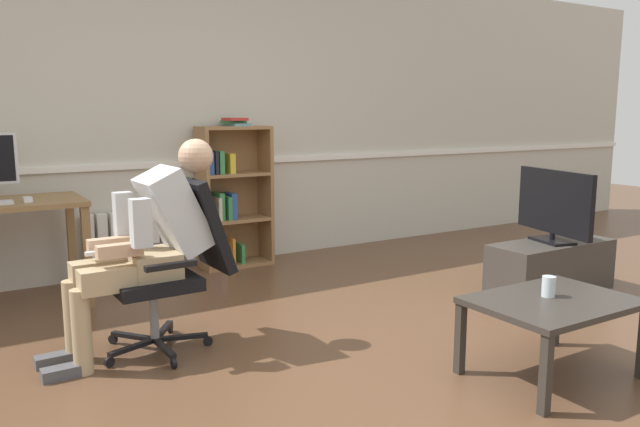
{
  "coord_description": "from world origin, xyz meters",
  "views": [
    {
      "loc": [
        -1.97,
        -2.59,
        1.36
      ],
      "look_at": [
        0.15,
        0.85,
        0.7
      ],
      "focal_mm": 34.8,
      "sensor_mm": 36.0,
      "label": 1
    }
  ],
  "objects_px": {
    "bookshelf": "(230,197)",
    "person_seated": "(146,241)",
    "computer_mouse": "(28,199)",
    "radiator": "(129,244)",
    "tv_stand": "(550,267)",
    "office_chair": "(176,258)",
    "tv_screen": "(554,205)",
    "coffee_table": "(553,308)",
    "drinking_glass": "(549,286)"
  },
  "relations": [
    {
      "from": "bookshelf",
      "to": "drinking_glass",
      "type": "xyz_separation_m",
      "value": [
        0.47,
        -3.01,
        -0.15
      ]
    },
    {
      "from": "bookshelf",
      "to": "coffee_table",
      "type": "distance_m",
      "value": 3.09
    },
    {
      "from": "computer_mouse",
      "to": "radiator",
      "type": "distance_m",
      "value": 1.07
    },
    {
      "from": "bookshelf",
      "to": "office_chair",
      "type": "distance_m",
      "value": 1.94
    },
    {
      "from": "office_chair",
      "to": "tv_stand",
      "type": "relative_size",
      "value": 0.96
    },
    {
      "from": "tv_screen",
      "to": "coffee_table",
      "type": "height_order",
      "value": "tv_screen"
    },
    {
      "from": "computer_mouse",
      "to": "tv_stand",
      "type": "relative_size",
      "value": 0.1
    },
    {
      "from": "person_seated",
      "to": "drinking_glass",
      "type": "xyz_separation_m",
      "value": [
        1.69,
        -1.38,
        -0.18
      ]
    },
    {
      "from": "tv_stand",
      "to": "tv_screen",
      "type": "distance_m",
      "value": 0.48
    },
    {
      "from": "coffee_table",
      "to": "tv_stand",
      "type": "bearing_deg",
      "value": 38.29
    },
    {
      "from": "tv_stand",
      "to": "person_seated",
      "type": "bearing_deg",
      "value": 172.21
    },
    {
      "from": "radiator",
      "to": "coffee_table",
      "type": "relative_size",
      "value": 0.86
    },
    {
      "from": "person_seated",
      "to": "bookshelf",
      "type": "bearing_deg",
      "value": 141.73
    },
    {
      "from": "person_seated",
      "to": "coffee_table",
      "type": "height_order",
      "value": "person_seated"
    },
    {
      "from": "radiator",
      "to": "tv_stand",
      "type": "bearing_deg",
      "value": -39.1
    },
    {
      "from": "office_chair",
      "to": "drinking_glass",
      "type": "xyz_separation_m",
      "value": [
        1.52,
        -1.38,
        -0.06
      ]
    },
    {
      "from": "office_chair",
      "to": "tv_screen",
      "type": "relative_size",
      "value": 1.26
    },
    {
      "from": "drinking_glass",
      "to": "office_chair",
      "type": "bearing_deg",
      "value": 137.75
    },
    {
      "from": "computer_mouse",
      "to": "person_seated",
      "type": "xyz_separation_m",
      "value": [
        0.46,
        -1.22,
        -0.12
      ]
    },
    {
      "from": "tv_stand",
      "to": "drinking_glass",
      "type": "xyz_separation_m",
      "value": [
        -1.27,
        -0.97,
        0.28
      ]
    },
    {
      "from": "person_seated",
      "to": "tv_screen",
      "type": "bearing_deg",
      "value": 80.65
    },
    {
      "from": "coffee_table",
      "to": "drinking_glass",
      "type": "distance_m",
      "value": 0.11
    },
    {
      "from": "tv_stand",
      "to": "tv_screen",
      "type": "height_order",
      "value": "tv_screen"
    },
    {
      "from": "tv_screen",
      "to": "drinking_glass",
      "type": "xyz_separation_m",
      "value": [
        -1.28,
        -0.97,
        -0.2
      ]
    },
    {
      "from": "office_chair",
      "to": "drinking_glass",
      "type": "relative_size",
      "value": 9.14
    },
    {
      "from": "office_chair",
      "to": "coffee_table",
      "type": "bearing_deg",
      "value": 45.14
    },
    {
      "from": "bookshelf",
      "to": "person_seated",
      "type": "xyz_separation_m",
      "value": [
        -1.22,
        -1.63,
        0.03
      ]
    },
    {
      "from": "radiator",
      "to": "coffee_table",
      "type": "bearing_deg",
      "value": -66.92
    },
    {
      "from": "person_seated",
      "to": "tv_stand",
      "type": "relative_size",
      "value": 1.18
    },
    {
      "from": "radiator",
      "to": "tv_screen",
      "type": "height_order",
      "value": "tv_screen"
    },
    {
      "from": "person_seated",
      "to": "office_chair",
      "type": "bearing_deg",
      "value": 90.0
    },
    {
      "from": "person_seated",
      "to": "coffee_table",
      "type": "distance_m",
      "value": 2.22
    },
    {
      "from": "computer_mouse",
      "to": "tv_screen",
      "type": "height_order",
      "value": "tv_screen"
    },
    {
      "from": "bookshelf",
      "to": "tv_stand",
      "type": "distance_m",
      "value": 2.71
    },
    {
      "from": "person_seated",
      "to": "tv_stand",
      "type": "distance_m",
      "value": 3.02
    },
    {
      "from": "bookshelf",
      "to": "radiator",
      "type": "distance_m",
      "value": 0.95
    },
    {
      "from": "office_chair",
      "to": "person_seated",
      "type": "height_order",
      "value": "person_seated"
    },
    {
      "from": "tv_screen",
      "to": "drinking_glass",
      "type": "height_order",
      "value": "tv_screen"
    },
    {
      "from": "bookshelf",
      "to": "tv_stand",
      "type": "xyz_separation_m",
      "value": [
        1.75,
        -2.03,
        -0.42
      ]
    },
    {
      "from": "radiator",
      "to": "person_seated",
      "type": "height_order",
      "value": "person_seated"
    },
    {
      "from": "coffee_table",
      "to": "computer_mouse",
      "type": "bearing_deg",
      "value": 128.98
    },
    {
      "from": "radiator",
      "to": "drinking_glass",
      "type": "xyz_separation_m",
      "value": [
        1.35,
        -3.1,
        0.19
      ]
    },
    {
      "from": "computer_mouse",
      "to": "office_chair",
      "type": "height_order",
      "value": "office_chair"
    },
    {
      "from": "person_seated",
      "to": "tv_stand",
      "type": "bearing_deg",
      "value": 80.65
    },
    {
      "from": "radiator",
      "to": "office_chair",
      "type": "xyz_separation_m",
      "value": [
        -0.17,
        -1.72,
        0.25
      ]
    },
    {
      "from": "coffee_table",
      "to": "drinking_glass",
      "type": "bearing_deg",
      "value": 77.15
    },
    {
      "from": "computer_mouse",
      "to": "office_chair",
      "type": "distance_m",
      "value": 1.39
    },
    {
      "from": "bookshelf",
      "to": "coffee_table",
      "type": "xyz_separation_m",
      "value": [
        0.46,
        -3.05,
        -0.25
      ]
    },
    {
      "from": "computer_mouse",
      "to": "coffee_table",
      "type": "relative_size",
      "value": 0.12
    },
    {
      "from": "computer_mouse",
      "to": "bookshelf",
      "type": "height_order",
      "value": "bookshelf"
    }
  ]
}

